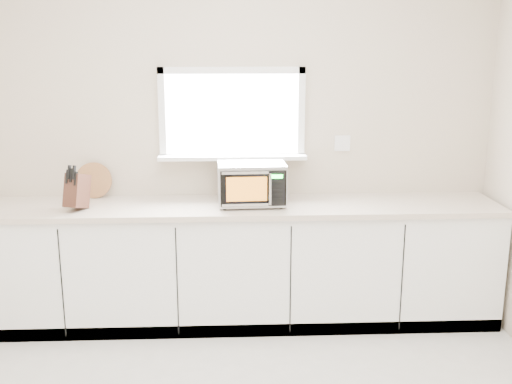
{
  "coord_description": "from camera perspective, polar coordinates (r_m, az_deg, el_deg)",
  "views": [
    {
      "loc": [
        -0.02,
        -2.55,
        2.04
      ],
      "look_at": [
        0.16,
        1.55,
        1.05
      ],
      "focal_mm": 42.0,
      "sensor_mm": 36.0,
      "label": 1
    }
  ],
  "objects": [
    {
      "name": "countertop",
      "position": [
        4.39,
        -2.19,
        -1.43
      ],
      "size": [
        3.92,
        0.64,
        0.04
      ],
      "primitive_type": "cube",
      "color": "beige",
      "rests_on": "cabinets"
    },
    {
      "name": "microwave",
      "position": [
        4.35,
        -0.44,
        0.91
      ],
      "size": [
        0.5,
        0.41,
        0.31
      ],
      "rotation": [
        0.0,
        0.0,
        0.05
      ],
      "color": "black",
      "rests_on": "countertop"
    },
    {
      "name": "cabinets",
      "position": [
        4.54,
        -2.14,
        -7.01
      ],
      "size": [
        3.92,
        0.6,
        0.88
      ],
      "primitive_type": "cube",
      "color": "white",
      "rests_on": "ground"
    },
    {
      "name": "cutting_board",
      "position": [
        4.72,
        -15.2,
        1.09
      ],
      "size": [
        0.27,
        0.07,
        0.27
      ],
      "primitive_type": "cylinder",
      "rotation": [
        1.4,
        0.0,
        0.0
      ],
      "color": "#A35F3F",
      "rests_on": "countertop"
    },
    {
      "name": "knife_block",
      "position": [
        4.39,
        -16.69,
        0.16
      ],
      "size": [
        0.18,
        0.25,
        0.33
      ],
      "rotation": [
        0.0,
        0.0,
        -0.33
      ],
      "color": "#432317",
      "rests_on": "countertop"
    },
    {
      "name": "back_wall",
      "position": [
        4.6,
        -2.26,
        5.14
      ],
      "size": [
        4.0,
        0.17,
        2.7
      ],
      "color": "beige",
      "rests_on": "ground"
    },
    {
      "name": "coffee_grinder",
      "position": [
        4.5,
        -1.1,
        0.43
      ],
      "size": [
        0.12,
        0.12,
        0.19
      ],
      "rotation": [
        0.0,
        0.0,
        -0.14
      ],
      "color": "#AFB2B7",
      "rests_on": "countertop"
    }
  ]
}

